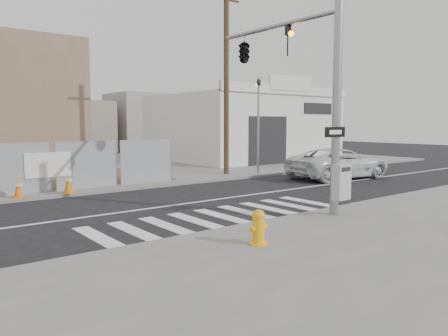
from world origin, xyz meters
TOP-DOWN VIEW (x-y plane):
  - ground at (0.00, 0.00)m, footprint 100.00×100.00m
  - sidewalk_far at (0.00, 14.00)m, footprint 50.00×20.00m
  - signal_pole at (2.49, -2.05)m, footprint 0.96×5.87m
  - far_signal_pole at (8.00, 4.60)m, footprint 0.16×0.20m
  - concrete_wall_right at (-0.50, 14.08)m, footprint 5.50×1.30m
  - auto_shop at (14.00, 12.97)m, footprint 12.00×10.20m
  - utility_pole_right at (6.50, 5.50)m, footprint 1.60×0.28m
  - fire_hydrant at (-1.53, -5.81)m, footprint 0.51×0.51m
  - suv at (10.51, 1.12)m, footprint 5.95×3.28m
  - traffic_cone_c at (-4.31, 4.22)m, footprint 0.42×0.42m
  - traffic_cone_d at (-2.47, 4.22)m, footprint 0.41×0.41m

SIDE VIEW (x-z plane):
  - ground at x=0.00m, z-range 0.00..0.00m
  - sidewalk_far at x=0.00m, z-range 0.00..0.12m
  - traffic_cone_c at x=-4.31m, z-range 0.11..0.87m
  - traffic_cone_d at x=-2.47m, z-range 0.11..0.91m
  - fire_hydrant at x=-1.53m, z-range 0.11..0.93m
  - suv at x=10.51m, z-range 0.00..1.58m
  - auto_shop at x=14.00m, z-range -0.44..5.51m
  - concrete_wall_right at x=-0.50m, z-range -0.62..7.38m
  - far_signal_pole at x=8.00m, z-range 0.68..6.28m
  - signal_pole at x=2.49m, z-range 1.28..8.28m
  - utility_pole_right at x=6.50m, z-range 0.20..10.20m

